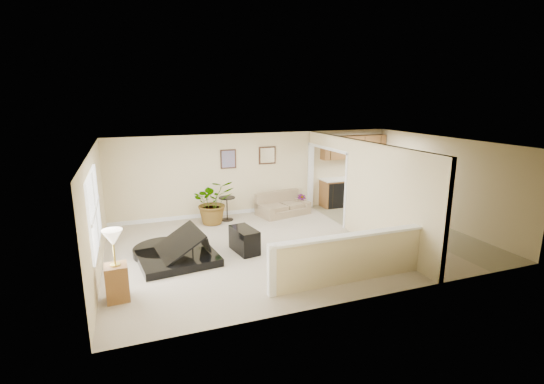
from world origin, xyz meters
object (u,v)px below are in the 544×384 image
object	(u,v)px
small_plant	(301,204)
loveseat	(282,203)
piano	(174,232)
piano_bench	(244,240)
accent_table	(227,205)
lamp_stand	(116,271)
palm_plant	(213,202)

from	to	relation	value
small_plant	loveseat	bearing A→B (deg)	-178.72
piano	small_plant	world-z (taller)	piano
piano_bench	accent_table	size ratio (longest dim) A/B	1.21
accent_table	lamp_stand	world-z (taller)	lamp_stand
small_plant	lamp_stand	size ratio (longest dim) A/B	0.43
loveseat	lamp_stand	size ratio (longest dim) A/B	1.31
piano	lamp_stand	world-z (taller)	piano
accent_table	lamp_stand	distance (m)	4.95
piano	piano_bench	size ratio (longest dim) A/B	2.49
accent_table	palm_plant	world-z (taller)	palm_plant
loveseat	small_plant	distance (m)	0.66
piano	piano_bench	world-z (taller)	piano
lamp_stand	small_plant	bearing A→B (deg)	36.32
loveseat	palm_plant	world-z (taller)	palm_plant
loveseat	accent_table	size ratio (longest dim) A/B	2.46
lamp_stand	loveseat	bearing A→B (deg)	39.76
piano_bench	small_plant	world-z (taller)	piano_bench
loveseat	small_plant	size ratio (longest dim) A/B	3.06
small_plant	lamp_stand	bearing A→B (deg)	-143.68
loveseat	lamp_stand	xyz separation A→B (m)	(-4.77, -3.97, 0.23)
piano_bench	accent_table	xyz separation A→B (m)	(0.21, 2.53, 0.17)
piano	loveseat	xyz separation A→B (m)	(3.59, 2.48, -0.31)
palm_plant	small_plant	world-z (taller)	palm_plant
loveseat	small_plant	xyz separation A→B (m)	(0.65, 0.01, -0.10)
loveseat	accent_table	bearing A→B (deg)	168.35
palm_plant	lamp_stand	bearing A→B (deg)	-124.10
piano_bench	palm_plant	world-z (taller)	palm_plant
piano_bench	small_plant	distance (m)	3.69
palm_plant	small_plant	bearing A→B (deg)	4.19
piano	lamp_stand	distance (m)	1.91
piano_bench	accent_table	world-z (taller)	accent_table
piano_bench	lamp_stand	bearing A→B (deg)	-153.20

